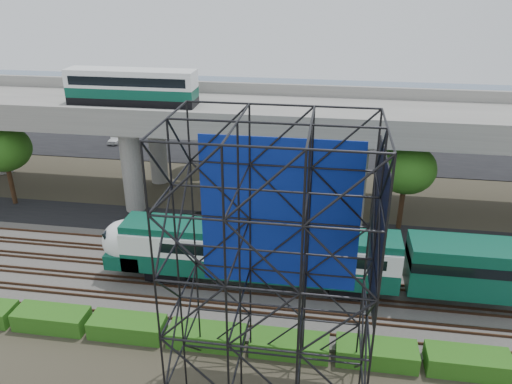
# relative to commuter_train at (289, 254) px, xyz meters

# --- Properties ---
(ground) EXTENTS (140.00, 140.00, 0.00)m
(ground) POSITION_rel_commuter_train_xyz_m (-5.30, -2.00, -2.88)
(ground) COLOR #474233
(ground) RESTS_ON ground
(ballast_bed) EXTENTS (90.00, 12.00, 0.20)m
(ballast_bed) POSITION_rel_commuter_train_xyz_m (-5.30, 0.00, -2.78)
(ballast_bed) COLOR slate
(ballast_bed) RESTS_ON ground
(service_road) EXTENTS (90.00, 5.00, 0.08)m
(service_road) POSITION_rel_commuter_train_xyz_m (-5.30, 8.50, -2.84)
(service_road) COLOR black
(service_road) RESTS_ON ground
(parking_lot) EXTENTS (90.00, 18.00, 0.08)m
(parking_lot) POSITION_rel_commuter_train_xyz_m (-5.30, 32.00, -2.84)
(parking_lot) COLOR black
(parking_lot) RESTS_ON ground
(harbor_water) EXTENTS (140.00, 40.00, 0.03)m
(harbor_water) POSITION_rel_commuter_train_xyz_m (-5.30, 54.00, -2.87)
(harbor_water) COLOR #496078
(harbor_water) RESTS_ON ground
(rail_tracks) EXTENTS (90.00, 9.52, 0.16)m
(rail_tracks) POSITION_rel_commuter_train_xyz_m (-5.30, -0.00, -2.60)
(rail_tracks) COLOR #472D1E
(rail_tracks) RESTS_ON ballast_bed
(commuter_train) EXTENTS (29.30, 3.06, 4.30)m
(commuter_train) POSITION_rel_commuter_train_xyz_m (0.00, 0.00, 0.00)
(commuter_train) COLOR black
(commuter_train) RESTS_ON rail_tracks
(overpass) EXTENTS (80.00, 12.00, 12.40)m
(overpass) POSITION_rel_commuter_train_xyz_m (-6.08, 14.00, 5.33)
(overpass) COLOR #9E9B93
(overpass) RESTS_ON ground
(scaffold_tower) EXTENTS (9.36, 6.36, 15.00)m
(scaffold_tower) POSITION_rel_commuter_train_xyz_m (0.01, -9.98, 4.59)
(scaffold_tower) COLOR black
(scaffold_tower) RESTS_ON ground
(hedge_strip) EXTENTS (34.60, 1.80, 1.20)m
(hedge_strip) POSITION_rel_commuter_train_xyz_m (-4.30, -6.30, -2.32)
(hedge_strip) COLOR #265B14
(hedge_strip) RESTS_ON ground
(trees) EXTENTS (40.94, 16.94, 7.69)m
(trees) POSITION_rel_commuter_train_xyz_m (-9.97, 14.17, 2.69)
(trees) COLOR #382314
(trees) RESTS_ON ground
(suv) EXTENTS (5.72, 3.96, 1.45)m
(suv) POSITION_rel_commuter_train_xyz_m (-8.18, 7.56, -2.08)
(suv) COLOR black
(suv) RESTS_ON service_road
(parked_cars) EXTENTS (37.48, 9.40, 1.22)m
(parked_cars) POSITION_rel_commuter_train_xyz_m (-4.08, 31.63, -2.21)
(parked_cars) COLOR white
(parked_cars) RESTS_ON parking_lot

